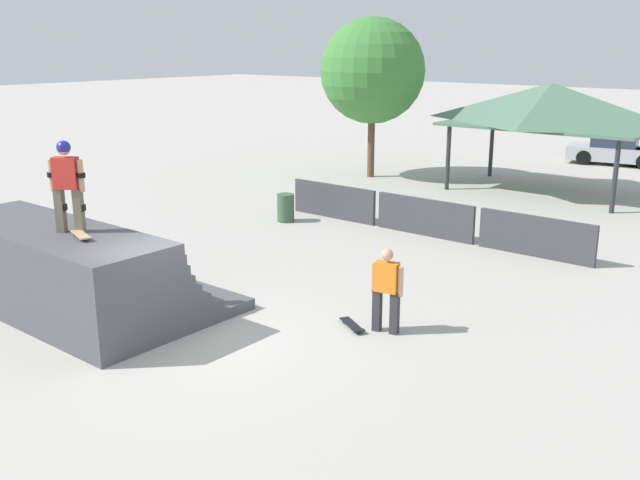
{
  "coord_description": "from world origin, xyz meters",
  "views": [
    {
      "loc": [
        9.48,
        -7.77,
        5.29
      ],
      "look_at": [
        -0.35,
        4.22,
        0.98
      ],
      "focal_mm": 40.0,
      "sensor_mm": 36.0,
      "label": 1
    }
  ],
  "objects": [
    {
      "name": "ground_plane",
      "position": [
        0.0,
        0.0,
        0.0
      ],
      "size": [
        160.0,
        160.0,
        0.0
      ],
      "primitive_type": "plane",
      "color": "#ADA8A0"
    },
    {
      "name": "quarter_pipe_ramp",
      "position": [
        -3.15,
        -0.39,
        0.79
      ],
      "size": [
        5.77,
        3.67,
        1.78
      ],
      "color": "#4C4C51",
      "rests_on": "ground"
    },
    {
      "name": "skater_on_deck",
      "position": [
        -2.56,
        -0.59,
        2.79
      ],
      "size": [
        0.72,
        0.54,
        1.76
      ],
      "rotation": [
        0.0,
        0.0,
        0.57
      ],
      "color": "#6B6051",
      "rests_on": "quarter_pipe_ramp"
    },
    {
      "name": "skateboard_on_deck",
      "position": [
        -2.03,
        -0.72,
        1.84
      ],
      "size": [
        0.8,
        0.43,
        0.09
      ],
      "rotation": [
        0.0,
        0.0,
        -0.31
      ],
      "color": "blue",
      "rests_on": "quarter_pipe_ramp"
    },
    {
      "name": "bystander_walking",
      "position": [
        2.49,
        2.71,
        0.91
      ],
      "size": [
        0.66,
        0.31,
        1.63
      ],
      "rotation": [
        0.0,
        0.0,
        3.36
      ],
      "color": "#2D2D33",
      "rests_on": "ground"
    },
    {
      "name": "skateboard_on_ground",
      "position": [
        1.9,
        2.46,
        0.06
      ],
      "size": [
        0.8,
        0.57,
        0.09
      ],
      "rotation": [
        0.0,
        0.0,
        5.77
      ],
      "color": "blue",
      "rests_on": "ground"
    },
    {
      "name": "barrier_fence",
      "position": [
        -0.62,
        9.22,
        0.53
      ],
      "size": [
        9.63,
        0.12,
        1.05
      ],
      "color": "#3D3D42",
      "rests_on": "ground"
    },
    {
      "name": "pavilion_shelter",
      "position": [
        -0.4,
        17.14,
        3.13
      ],
      "size": [
        7.06,
        4.14,
        3.92
      ],
      "color": "#2D2D33",
      "rests_on": "ground"
    },
    {
      "name": "tree_beside_pavilion",
      "position": [
        -7.09,
        15.7,
        4.2
      ],
      "size": [
        4.12,
        4.12,
        6.27
      ],
      "color": "brown",
      "rests_on": "ground"
    },
    {
      "name": "trash_bin",
      "position": [
        -4.74,
        7.93,
        0.42
      ],
      "size": [
        0.52,
        0.52,
        0.85
      ],
      "primitive_type": "cylinder",
      "color": "#385B3D",
      "rests_on": "ground"
    },
    {
      "name": "parked_car_silver",
      "position": [
        -0.38,
        25.09,
        0.6
      ],
      "size": [
        4.28,
        2.34,
        1.27
      ],
      "rotation": [
        0.0,
        0.0,
        0.19
      ],
      "color": "#A8AAAF",
      "rests_on": "ground"
    }
  ]
}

